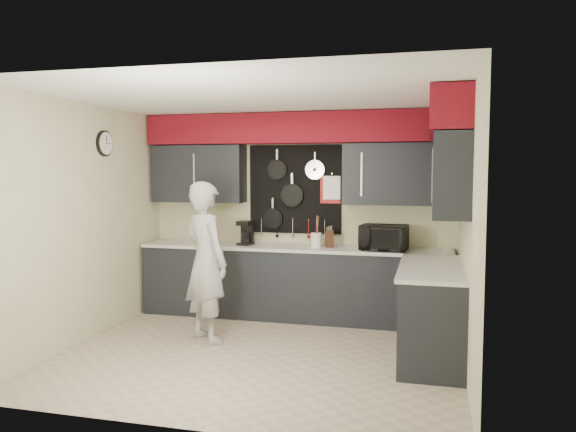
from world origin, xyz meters
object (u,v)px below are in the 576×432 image
(microwave, at_px, (384,238))
(utensil_crock, at_px, (316,240))
(knife_block, at_px, (329,239))
(person, at_px, (206,262))
(coffee_maker, at_px, (246,232))

(microwave, relative_size, utensil_crock, 3.05)
(knife_block, bearing_deg, person, -154.64)
(utensil_crock, relative_size, coffee_maker, 0.58)
(microwave, relative_size, knife_block, 2.63)
(microwave, xyz_separation_m, knife_block, (-0.67, 0.09, -0.05))
(microwave, xyz_separation_m, person, (-1.83, -1.06, -0.19))
(coffee_maker, bearing_deg, utensil_crock, 7.32)
(coffee_maker, bearing_deg, knife_block, 8.94)
(microwave, height_order, person, person)
(utensil_crock, bearing_deg, knife_block, 10.10)
(utensil_crock, xyz_separation_m, coffee_maker, (-0.92, 0.01, 0.07))
(knife_block, distance_m, person, 1.64)
(knife_block, xyz_separation_m, coffee_maker, (-1.08, -0.01, 0.06))
(knife_block, xyz_separation_m, person, (-1.16, -1.16, -0.15))
(microwave, xyz_separation_m, coffee_maker, (-1.75, 0.08, 0.01))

